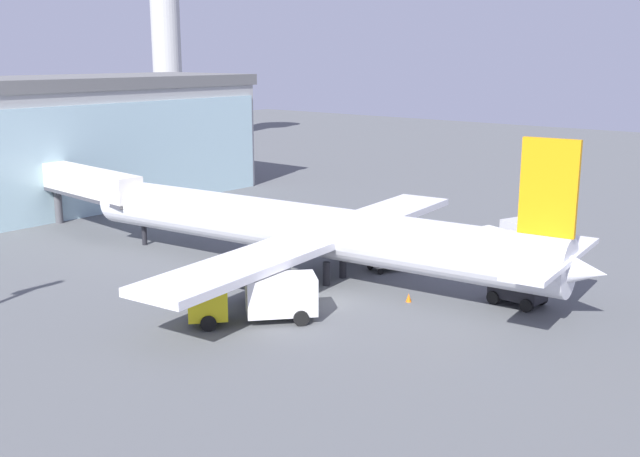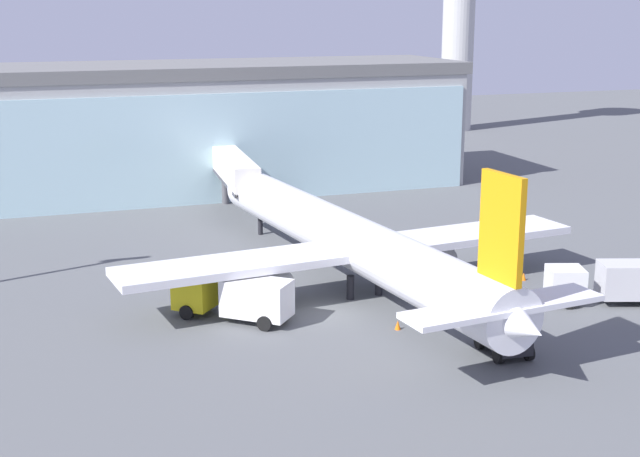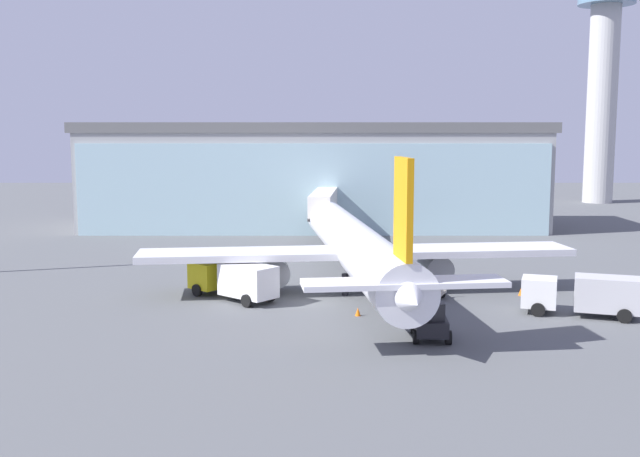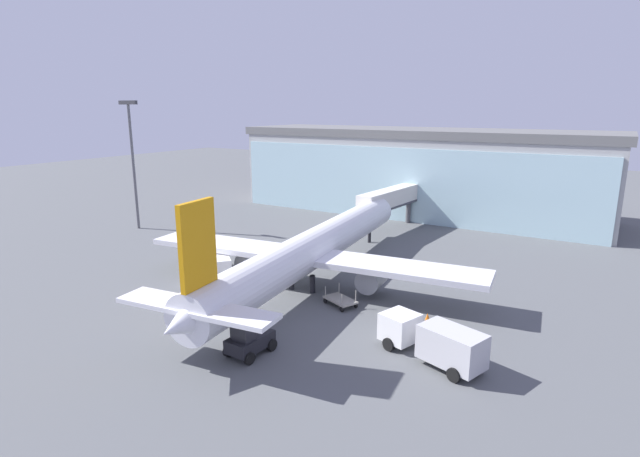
# 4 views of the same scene
# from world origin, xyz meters

# --- Properties ---
(ground) EXTENTS (240.00, 240.00, 0.00)m
(ground) POSITION_xyz_m (0.00, 0.00, 0.00)
(ground) COLOR #545659
(jet_bridge) EXTENTS (3.33, 14.47, 5.57)m
(jet_bridge) POSITION_xyz_m (1.20, 27.57, 4.20)
(jet_bridge) COLOR silver
(jet_bridge) RESTS_ON ground
(control_tower) EXTENTS (9.46, 9.46, 36.70)m
(control_tower) POSITION_xyz_m (47.09, 72.97, 22.31)
(control_tower) COLOR #B0B0B0
(control_tower) RESTS_ON ground
(airplane) EXTENTS (32.32, 40.33, 10.55)m
(airplane) POSITION_xyz_m (3.40, 4.29, 3.28)
(airplane) COLOR silver
(airplane) RESTS_ON ground
(catering_truck) EXTENTS (6.96, 6.44, 2.65)m
(catering_truck) POSITION_xyz_m (-5.29, 0.70, 1.47)
(catering_truck) COLOR yellow
(catering_truck) RESTS_ON ground
(fuel_truck) EXTENTS (7.62, 4.38, 2.65)m
(fuel_truck) POSITION_xyz_m (17.91, -4.08, 1.47)
(fuel_truck) COLOR silver
(fuel_truck) RESTS_ON ground
(baggage_cart) EXTENTS (3.21, 2.58, 1.50)m
(baggage_cart) POSITION_xyz_m (8.26, 0.95, 0.50)
(baggage_cart) COLOR #9E998C
(baggage_cart) RESTS_ON ground
(pushback_tug) EXTENTS (2.31, 3.29, 2.30)m
(pushback_tug) POSITION_xyz_m (7.14, -9.53, 0.97)
(pushback_tug) COLOR black
(pushback_tug) RESTS_ON ground
(safety_cone_nose) EXTENTS (0.36, 0.36, 0.55)m
(safety_cone_nose) POSITION_xyz_m (3.22, -4.05, 0.28)
(safety_cone_nose) COLOR orange
(safety_cone_nose) RESTS_ON ground
(safety_cone_wingtip) EXTENTS (0.36, 0.36, 0.55)m
(safety_cone_wingtip) POSITION_xyz_m (15.41, 1.96, 0.28)
(safety_cone_wingtip) COLOR orange
(safety_cone_wingtip) RESTS_ON ground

